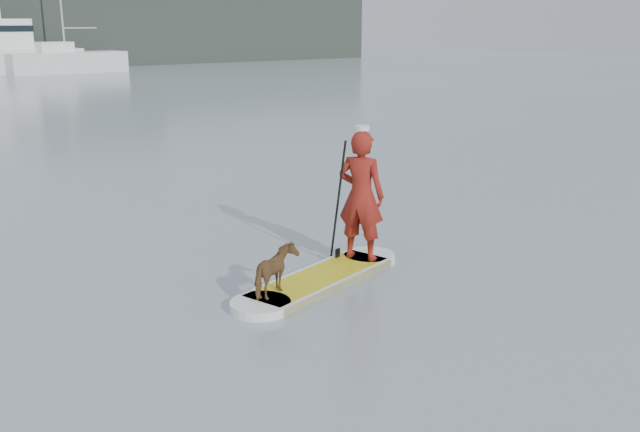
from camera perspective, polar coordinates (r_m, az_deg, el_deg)
ground at (r=11.48m, az=-5.51°, el=-3.16°), size 140.00×140.00×0.00m
paddleboard at (r=10.21m, az=0.00°, el=-5.10°), size 3.22×1.43×0.12m
paddler at (r=10.67m, az=3.30°, el=1.63°), size 0.76×0.85×1.96m
white_cap at (r=10.48m, az=3.39°, el=7.05°), size 0.22×0.22×0.07m
dog at (r=9.39m, az=-3.59°, el=-4.45°), size 0.85×0.68×0.65m
paddle at (r=10.77m, az=1.44°, el=0.11°), size 0.11×0.30×2.00m
sailboat_e at (r=57.00m, az=-19.73°, el=11.63°), size 8.73×3.36×12.42m
shore_building_east at (r=67.58m, az=-17.35°, el=14.90°), size 10.00×4.00×8.00m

